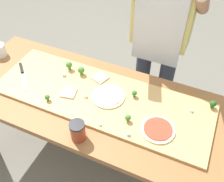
{
  "coord_description": "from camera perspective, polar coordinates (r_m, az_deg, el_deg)",
  "views": [
    {
      "loc": [
        0.57,
        -0.97,
        1.99
      ],
      "look_at": [
        0.12,
        0.04,
        0.87
      ],
      "focal_mm": 41.24,
      "sensor_mm": 36.0,
      "label": 1
    }
  ],
  "objects": [
    {
      "name": "broccoli_floret_center_left",
      "position": [
        1.64,
        -14.17,
        -1.35
      ],
      "size": [
        0.03,
        0.03,
        0.05
      ],
      "color": "#487A23",
      "rests_on": "cutting_board"
    },
    {
      "name": "broccoli_floret_back_left",
      "position": [
        1.62,
        4.98,
        -0.47
      ],
      "size": [
        0.03,
        0.03,
        0.05
      ],
      "color": "#3F7220",
      "rests_on": "cutting_board"
    },
    {
      "name": "cheese_crumble_c",
      "position": [
        1.49,
        -2.63,
        -7.42
      ],
      "size": [
        0.02,
        0.02,
        0.01
      ],
      "primitive_type": "cube",
      "rotation": [
        0.0,
        0.0,
        1.25
      ],
      "color": "white",
      "rests_on": "cutting_board"
    },
    {
      "name": "broccoli_floret_center_right",
      "position": [
        1.49,
        3.54,
        -5.93
      ],
      "size": [
        0.04,
        0.04,
        0.05
      ],
      "color": "#487A23",
      "rests_on": "cutting_board"
    },
    {
      "name": "cheese_crumble_e",
      "position": [
        1.62,
        17.19,
        -4.21
      ],
      "size": [
        0.02,
        0.02,
        0.01
      ],
      "primitive_type": "cube",
      "rotation": [
        0.0,
        0.0,
        1.28
      ],
      "color": "silver",
      "rests_on": "cutting_board"
    },
    {
      "name": "cook_center",
      "position": [
        1.89,
        10.81,
        13.1
      ],
      "size": [
        0.54,
        0.39,
        1.67
      ],
      "color": "#333847",
      "rests_on": "ground"
    },
    {
      "name": "cheese_crumble_d",
      "position": [
        1.45,
        3.64,
        -9.51
      ],
      "size": [
        0.02,
        0.02,
        0.02
      ],
      "primitive_type": "cube",
      "rotation": [
        0.0,
        0.0,
        0.51
      ],
      "color": "white",
      "rests_on": "cutting_board"
    },
    {
      "name": "pizza_whole_white_garlic",
      "position": [
        1.63,
        -0.85,
        -1.09
      ],
      "size": [
        0.22,
        0.22,
        0.02
      ],
      "color": "beige",
      "rests_on": "cutting_board"
    },
    {
      "name": "cheese_crumble_b",
      "position": [
        1.63,
        -5.84,
        -1.14
      ],
      "size": [
        0.02,
        0.02,
        0.02
      ],
      "primitive_type": "cube",
      "rotation": [
        0.0,
        0.0,
        1.52
      ],
      "color": "white",
      "rests_on": "cutting_board"
    },
    {
      "name": "prep_table",
      "position": [
        1.73,
        -4.1,
        -4.03
      ],
      "size": [
        1.84,
        0.74,
        0.78
      ],
      "color": "brown",
      "rests_on": "ground"
    },
    {
      "name": "broccoli_floret_back_right",
      "position": [
        1.78,
        -6.84,
        4.58
      ],
      "size": [
        0.05,
        0.05,
        0.06
      ],
      "color": "#487A23",
      "rests_on": "cutting_board"
    },
    {
      "name": "cutting_board",
      "position": [
        1.65,
        -2.43,
        -1.45
      ],
      "size": [
        1.4,
        0.47,
        0.02
      ],
      "primitive_type": "cube",
      "color": "tan",
      "rests_on": "prep_table"
    },
    {
      "name": "chefs_knife",
      "position": [
        1.9,
        -19.3,
        3.93
      ],
      "size": [
        0.22,
        0.22,
        0.02
      ],
      "color": "#B7BABF",
      "rests_on": "cutting_board"
    },
    {
      "name": "ground_plane",
      "position": [
        2.28,
        -3.2,
        -15.05
      ],
      "size": [
        8.0,
        8.0,
        0.0
      ],
      "primitive_type": "plane",
      "color": "#6B665B"
    },
    {
      "name": "pizza_slice_near_left",
      "position": [
        1.67,
        -9.58,
        -0.39
      ],
      "size": [
        0.11,
        0.11,
        0.01
      ],
      "primitive_type": "cube",
      "rotation": [
        0.0,
        0.0,
        0.2
      ],
      "color": "beige",
      "rests_on": "cutting_board"
    },
    {
      "name": "pizza_whole_tomato_red",
      "position": [
        1.49,
        10.14,
        -8.34
      ],
      "size": [
        0.2,
        0.2,
        0.02
      ],
      "color": "beige",
      "rests_on": "cutting_board"
    },
    {
      "name": "broccoli_floret_front_right",
      "position": [
        1.67,
        21.47,
        -2.69
      ],
      "size": [
        0.04,
        0.04,
        0.05
      ],
      "color": "#2C5915",
      "rests_on": "cutting_board"
    },
    {
      "name": "broccoli_floret_front_left",
      "position": [
        1.83,
        -9.52,
        5.68
      ],
      "size": [
        0.05,
        0.05,
        0.06
      ],
      "color": "#487A23",
      "rests_on": "cutting_board"
    },
    {
      "name": "pizza_slice_far_left",
      "position": [
        1.75,
        -2.65,
        2.96
      ],
      "size": [
        0.11,
        0.11,
        0.01
      ],
      "primitive_type": "cube",
      "rotation": [
        0.0,
        0.0,
        -0.33
      ],
      "color": "beige",
      "rests_on": "cutting_board"
    },
    {
      "name": "cheese_crumble_a",
      "position": [
        1.8,
        -10.6,
        3.57
      ],
      "size": [
        0.03,
        0.03,
        0.02
      ],
      "primitive_type": "cube",
      "rotation": [
        0.0,
        0.0,
        0.42
      ],
      "color": "white",
      "rests_on": "cutting_board"
    },
    {
      "name": "sauce_jar",
      "position": [
        1.43,
        -7.6,
        -8.78
      ],
      "size": [
        0.09,
        0.09,
        0.12
      ],
      "color": "#99381E",
      "rests_on": "prep_table"
    }
  ]
}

